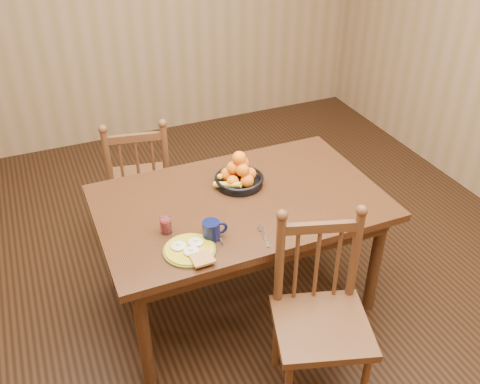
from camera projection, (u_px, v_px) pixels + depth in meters
name	position (u px, v px, depth m)	size (l,w,h in m)	color
room	(240.00, 101.00, 2.69)	(4.52, 5.02, 2.72)	black
dining_table	(240.00, 212.00, 3.07)	(1.60, 1.00, 0.75)	black
chair_far	(140.00, 182.00, 3.68)	(0.51, 0.50, 0.98)	#452A14
chair_near	(320.00, 317.00, 2.62)	(0.57, 0.56, 1.01)	#452A14
breakfast_plate	(190.00, 250.00, 2.63)	(0.26, 0.29, 0.04)	#59601E
fork	(264.00, 235.00, 2.74)	(0.05, 0.18, 0.00)	silver
spoon	(214.00, 234.00, 2.75)	(0.04, 0.16, 0.01)	silver
coffee_mug	(212.00, 230.00, 2.70)	(0.13, 0.09, 0.10)	#0A1038
juice_glass	(166.00, 225.00, 2.75)	(0.06, 0.06, 0.09)	silver
fruit_bowl	(239.00, 175.00, 3.12)	(0.29, 0.29, 0.22)	black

